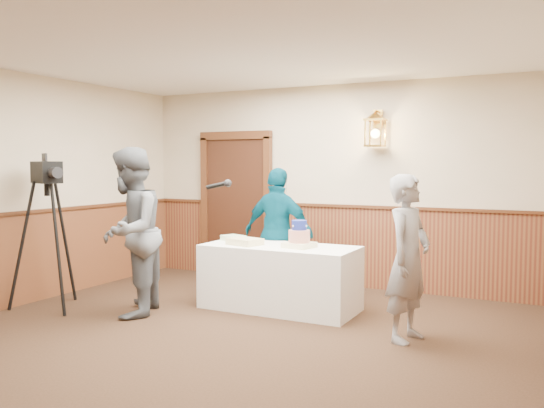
{
  "coord_description": "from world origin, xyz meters",
  "views": [
    {
      "loc": [
        2.83,
        -4.08,
        1.7
      ],
      "look_at": [
        -0.1,
        1.7,
        1.25
      ],
      "focal_mm": 38.0,
      "sensor_mm": 36.0,
      "label": 1
    }
  ],
  "objects_px": {
    "tiered_cake": "(299,237)",
    "tv_camera_rig": "(48,243)",
    "display_table": "(280,277)",
    "sheet_cake_yellow": "(245,242)",
    "sheet_cake_green": "(233,238)",
    "interviewer": "(130,232)",
    "baker": "(408,258)",
    "assistant_p": "(278,233)"
  },
  "relations": [
    {
      "from": "sheet_cake_yellow",
      "to": "interviewer",
      "type": "xyz_separation_m",
      "value": [
        -0.97,
        -0.89,
        0.16
      ]
    },
    {
      "from": "tiered_cake",
      "to": "tv_camera_rig",
      "type": "xyz_separation_m",
      "value": [
        -2.69,
        -1.17,
        -0.1
      ]
    },
    {
      "from": "baker",
      "to": "tv_camera_rig",
      "type": "distance_m",
      "value": 4.11
    },
    {
      "from": "display_table",
      "to": "sheet_cake_yellow",
      "type": "distance_m",
      "value": 0.59
    },
    {
      "from": "sheet_cake_green",
      "to": "assistant_p",
      "type": "distance_m",
      "value": 0.59
    },
    {
      "from": "display_table",
      "to": "tv_camera_rig",
      "type": "height_order",
      "value": "tv_camera_rig"
    },
    {
      "from": "baker",
      "to": "tv_camera_rig",
      "type": "height_order",
      "value": "tv_camera_rig"
    },
    {
      "from": "display_table",
      "to": "sheet_cake_green",
      "type": "height_order",
      "value": "sheet_cake_green"
    },
    {
      "from": "tiered_cake",
      "to": "tv_camera_rig",
      "type": "height_order",
      "value": "tv_camera_rig"
    },
    {
      "from": "sheet_cake_yellow",
      "to": "tiered_cake",
      "type": "bearing_deg",
      "value": 6.68
    },
    {
      "from": "assistant_p",
      "to": "tv_camera_rig",
      "type": "xyz_separation_m",
      "value": [
        -2.14,
        -1.75,
        -0.05
      ]
    },
    {
      "from": "sheet_cake_yellow",
      "to": "baker",
      "type": "height_order",
      "value": "baker"
    },
    {
      "from": "display_table",
      "to": "interviewer",
      "type": "distance_m",
      "value": 1.79
    },
    {
      "from": "sheet_cake_green",
      "to": "interviewer",
      "type": "bearing_deg",
      "value": -119.06
    },
    {
      "from": "tiered_cake",
      "to": "sheet_cake_green",
      "type": "relative_size",
      "value": 1.35
    },
    {
      "from": "display_table",
      "to": "tv_camera_rig",
      "type": "bearing_deg",
      "value": -153.56
    },
    {
      "from": "interviewer",
      "to": "baker",
      "type": "height_order",
      "value": "interviewer"
    },
    {
      "from": "display_table",
      "to": "interviewer",
      "type": "bearing_deg",
      "value": -143.55
    },
    {
      "from": "baker",
      "to": "tv_camera_rig",
      "type": "relative_size",
      "value": 0.93
    },
    {
      "from": "display_table",
      "to": "tv_camera_rig",
      "type": "relative_size",
      "value": 1.04
    },
    {
      "from": "sheet_cake_yellow",
      "to": "assistant_p",
      "type": "height_order",
      "value": "assistant_p"
    },
    {
      "from": "tiered_cake",
      "to": "assistant_p",
      "type": "bearing_deg",
      "value": 133.38
    },
    {
      "from": "display_table",
      "to": "sheet_cake_yellow",
      "type": "bearing_deg",
      "value": -163.53
    },
    {
      "from": "sheet_cake_green",
      "to": "tv_camera_rig",
      "type": "height_order",
      "value": "tv_camera_rig"
    },
    {
      "from": "tiered_cake",
      "to": "tv_camera_rig",
      "type": "relative_size",
      "value": 0.21
    },
    {
      "from": "tv_camera_rig",
      "to": "baker",
      "type": "bearing_deg",
      "value": 32.2
    },
    {
      "from": "interviewer",
      "to": "sheet_cake_green",
      "type": "bearing_deg",
      "value": 127.54
    },
    {
      "from": "interviewer",
      "to": "assistant_p",
      "type": "xyz_separation_m",
      "value": [
        1.08,
        1.55,
        -0.12
      ]
    },
    {
      "from": "sheet_cake_yellow",
      "to": "tv_camera_rig",
      "type": "xyz_separation_m",
      "value": [
        -2.03,
        -1.09,
        -0.01
      ]
    },
    {
      "from": "display_table",
      "to": "sheet_cake_green",
      "type": "relative_size",
      "value": 6.72
    },
    {
      "from": "tiered_cake",
      "to": "display_table",
      "type": "bearing_deg",
      "value": 171.42
    },
    {
      "from": "display_table",
      "to": "baker",
      "type": "relative_size",
      "value": 1.12
    },
    {
      "from": "display_table",
      "to": "tv_camera_rig",
      "type": "distance_m",
      "value": 2.74
    },
    {
      "from": "sheet_cake_green",
      "to": "assistant_p",
      "type": "height_order",
      "value": "assistant_p"
    },
    {
      "from": "interviewer",
      "to": "display_table",
      "type": "bearing_deg",
      "value": 103.04
    },
    {
      "from": "sheet_cake_green",
      "to": "baker",
      "type": "bearing_deg",
      "value": -16.06
    },
    {
      "from": "tv_camera_rig",
      "to": "display_table",
      "type": "bearing_deg",
      "value": 49.06
    },
    {
      "from": "tv_camera_rig",
      "to": "interviewer",
      "type": "bearing_deg",
      "value": 33.17
    },
    {
      "from": "tiered_cake",
      "to": "sheet_cake_green",
      "type": "height_order",
      "value": "tiered_cake"
    },
    {
      "from": "baker",
      "to": "sheet_cake_yellow",
      "type": "bearing_deg",
      "value": 90.86
    },
    {
      "from": "tv_camera_rig",
      "to": "sheet_cake_yellow",
      "type": "bearing_deg",
      "value": 50.86
    },
    {
      "from": "sheet_cake_green",
      "to": "baker",
      "type": "relative_size",
      "value": 0.17
    }
  ]
}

